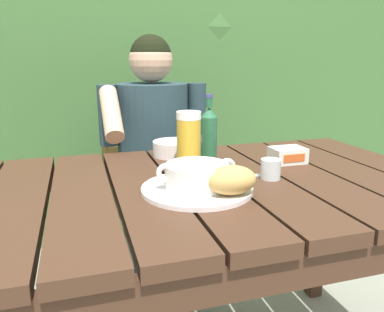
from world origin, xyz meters
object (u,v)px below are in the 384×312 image
object	(u,v)px
bread_roll	(231,180)
butter_tub	(288,155)
beer_bottle	(209,133)
table_knife	(236,176)
serving_plate	(197,189)
water_glass_small	(271,169)
chair_near_diner	(149,184)
beer_glass	(189,140)
soup_bowl	(197,175)
diner_bowl	(174,148)
person_eating	(155,147)

from	to	relation	value
bread_roll	butter_tub	distance (m)	0.41
beer_bottle	table_knife	xyz separation A→B (m)	(0.01, -0.21, -0.09)
serving_plate	water_glass_small	size ratio (longest dim) A/B	5.04
chair_near_diner	butter_tub	world-z (taller)	chair_near_diner
chair_near_diner	water_glass_small	distance (m)	0.96
beer_glass	soup_bowl	bearing A→B (deg)	-100.62
table_knife	bread_roll	bearing A→B (deg)	-116.90
serving_plate	diner_bowl	world-z (taller)	diner_bowl
beer_glass	diner_bowl	world-z (taller)	beer_glass
beer_glass	butter_tub	bearing A→B (deg)	-4.29
person_eating	beer_glass	size ratio (longest dim) A/B	6.51
person_eating	beer_bottle	bearing A→B (deg)	-77.25
bread_roll	table_knife	size ratio (longest dim) A/B	0.87
table_knife	beer_bottle	bearing A→B (deg)	93.42
diner_bowl	beer_bottle	bearing A→B (deg)	-45.71
water_glass_small	person_eating	bearing A→B (deg)	106.41
soup_bowl	water_glass_small	xyz separation A→B (m)	(0.24, 0.04, -0.02)
chair_near_diner	diner_bowl	distance (m)	0.62
person_eating	water_glass_small	distance (m)	0.72
soup_bowl	water_glass_small	world-z (taller)	soup_bowl
person_eating	serving_plate	bearing A→B (deg)	-92.71
soup_bowl	bread_roll	xyz separation A→B (m)	(0.07, -0.08, 0.00)
serving_plate	chair_near_diner	bearing A→B (deg)	87.69
chair_near_diner	table_knife	size ratio (longest dim) A/B	6.10
beer_glass	chair_near_diner	bearing A→B (deg)	90.15
beer_bottle	table_knife	bearing A→B (deg)	-86.58
chair_near_diner	diner_bowl	bearing A→B (deg)	-90.00
water_glass_small	butter_tub	size ratio (longest dim) A/B	0.53
beer_glass	table_knife	distance (m)	0.19
person_eating	beer_glass	bearing A→B (deg)	-89.47
chair_near_diner	soup_bowl	distance (m)	0.99
soup_bowl	diner_bowl	xyz separation A→B (m)	(0.04, 0.39, -0.02)
chair_near_diner	soup_bowl	size ratio (longest dim) A/B	4.23
beer_glass	water_glass_small	size ratio (longest dim) A/B	3.12
water_glass_small	diner_bowl	bearing A→B (deg)	119.86
bread_roll	beer_bottle	bearing A→B (deg)	79.40
serving_plate	soup_bowl	distance (m)	0.04
serving_plate	beer_glass	distance (m)	0.23
butter_tub	table_knife	xyz separation A→B (m)	(-0.23, -0.10, -0.02)
soup_bowl	beer_glass	xyz separation A→B (m)	(0.04, 0.21, 0.05)
bread_roll	beer_glass	size ratio (longest dim) A/B	0.72
person_eating	butter_tub	distance (m)	0.65
chair_near_diner	bread_roll	size ratio (longest dim) A/B	6.98
person_eating	diner_bowl	bearing A→B (deg)	-89.50
bread_roll	diner_bowl	bearing A→B (deg)	93.49
bread_roll	table_knife	world-z (taller)	bread_roll
water_glass_small	butter_tub	bearing A→B (deg)	45.70
beer_glass	water_glass_small	distance (m)	0.27
person_eating	beer_bottle	distance (m)	0.47
diner_bowl	chair_near_diner	bearing A→B (deg)	90.00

